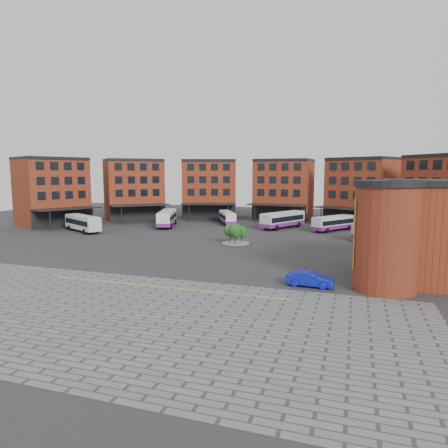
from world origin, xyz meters
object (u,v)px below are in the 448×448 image
(bus_b, at_px, (167,218))
(bus_c, at_px, (227,217))
(bus_a, at_px, (83,222))
(blue_car, at_px, (310,279))
(tree_island, at_px, (235,232))
(bus_d, at_px, (283,220))
(bus_e, at_px, (334,223))
(bus_f, at_px, (385,232))

(bus_b, relative_size, bus_c, 1.23)
(bus_a, distance_m, blue_car, 51.86)
(bus_a, height_order, blue_car, bus_a)
(tree_island, height_order, bus_c, tree_island)
(tree_island, relative_size, bus_d, 0.38)
(tree_island, distance_m, bus_b, 25.18)
(bus_b, bearing_deg, bus_c, 17.37)
(bus_a, bearing_deg, bus_c, -19.74)
(bus_d, bearing_deg, bus_b, -141.06)
(tree_island, relative_size, bus_e, 0.44)
(bus_a, distance_m, bus_c, 30.27)
(bus_b, xyz_separation_m, bus_d, (23.79, 5.02, -0.01))
(bus_a, bearing_deg, bus_e, -41.04)
(bus_c, relative_size, bus_f, 0.92)
(tree_island, relative_size, bus_c, 0.45)
(bus_e, relative_size, blue_car, 2.11)
(bus_e, bearing_deg, bus_b, -137.95)
(bus_b, height_order, blue_car, bus_b)
(bus_e, bearing_deg, bus_f, -13.40)
(bus_b, bearing_deg, bus_f, -25.69)
(bus_b, height_order, bus_f, bus_b)
(bus_c, height_order, bus_d, bus_d)
(bus_d, xyz_separation_m, blue_car, (9.96, -41.28, -1.02))
(bus_a, relative_size, bus_d, 0.93)
(blue_car, bearing_deg, bus_f, -13.25)
(bus_c, distance_m, bus_f, 34.40)
(bus_a, relative_size, bus_e, 1.10)
(bus_d, bearing_deg, bus_c, -165.24)
(bus_f, bearing_deg, blue_car, -43.56)
(bus_a, xyz_separation_m, blue_car, (45.80, -24.29, -1.08))
(tree_island, bearing_deg, bus_d, 78.88)
(tree_island, xyz_separation_m, bus_b, (-19.73, 15.64, -0.12))
(tree_island, relative_size, bus_a, 0.40)
(bus_b, height_order, bus_d, bus_b)
(tree_island, xyz_separation_m, bus_a, (-31.78, 3.66, -0.06))
(bus_f, xyz_separation_m, blue_car, (-8.84, -30.90, -0.86))
(tree_island, xyz_separation_m, blue_car, (14.02, -20.62, -1.14))
(bus_a, xyz_separation_m, bus_d, (35.84, 16.99, -0.06))
(bus_c, height_order, bus_f, bus_f)
(bus_d, height_order, bus_e, bus_d)
(bus_b, distance_m, bus_e, 34.15)
(bus_d, relative_size, bus_e, 1.18)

